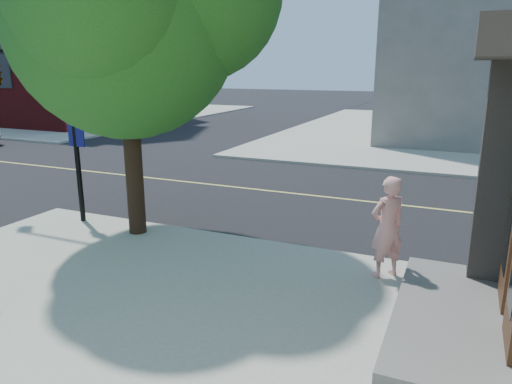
% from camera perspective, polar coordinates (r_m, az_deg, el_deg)
% --- Properties ---
extents(ground, '(140.00, 140.00, 0.00)m').
position_cam_1_polar(ground, '(13.70, -19.63, -2.78)').
color(ground, black).
rests_on(ground, ground).
extents(road_ew, '(140.00, 9.00, 0.01)m').
position_cam_1_polar(road_ew, '(17.11, -9.42, 1.31)').
color(road_ew, black).
rests_on(road_ew, ground).
extents(sidewalk_nw, '(26.00, 25.00, 0.12)m').
position_cam_1_polar(sidewalk_nw, '(44.77, -22.73, 8.68)').
color(sidewalk_nw, '#A6A797').
rests_on(sidewalk_nw, ground).
extents(church, '(15.20, 12.00, 14.40)m').
position_cam_1_polar(church, '(40.15, -24.38, 18.17)').
color(church, maroon).
rests_on(church, sidewalk_nw).
extents(man_on_phone, '(0.82, 0.82, 1.92)m').
position_cam_1_polar(man_on_phone, '(9.09, 15.35, -4.06)').
color(man_on_phone, pink).
rests_on(man_on_phone, sidewalk_se).
extents(signal_pole, '(3.89, 0.44, 4.39)m').
position_cam_1_polar(signal_pole, '(13.99, -27.72, 12.21)').
color(signal_pole, black).
rests_on(signal_pole, sidewalk_se).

